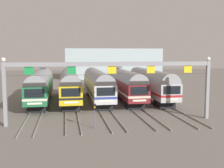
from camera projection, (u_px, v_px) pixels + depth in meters
name	position (u px, v px, depth m)	size (l,w,h in m)	color
ground_plane	(98.00, 101.00, 43.60)	(160.00, 160.00, 0.00)	slate
track_bed	(88.00, 87.00, 60.26)	(18.49, 70.00, 0.15)	gray
commuter_train_green	(41.00, 85.00, 41.90)	(2.88, 18.06, 5.05)	#236B42
commuter_train_yellow	(70.00, 84.00, 42.61)	(2.88, 18.06, 5.05)	gold
commuter_train_silver	(97.00, 84.00, 43.30)	(2.88, 18.06, 4.77)	silver
commuter_train_maroon	(125.00, 83.00, 44.01)	(2.88, 18.06, 5.05)	maroon
commuter_train_stainless	(151.00, 83.00, 44.70)	(2.88, 18.06, 4.77)	#B2B5BA
catenary_gantry	(112.00, 73.00, 29.79)	(22.22, 0.44, 6.97)	gray
yard_signal_mast	(95.00, 111.00, 27.66)	(0.28, 0.35, 2.49)	#59595E
maintenance_building	(112.00, 63.00, 83.57)	(27.65, 10.00, 8.59)	#9EB2B7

